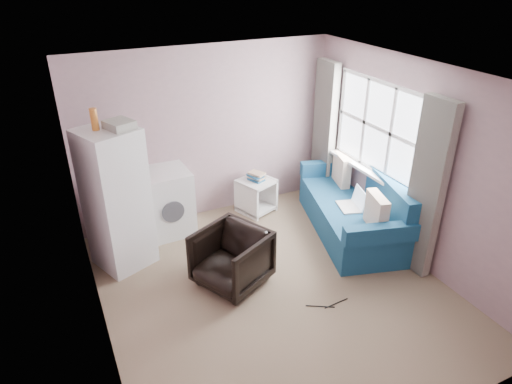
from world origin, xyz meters
TOP-DOWN VIEW (x-y plane):
  - room at (0.02, 0.01)m, footprint 3.84×4.24m
  - armchair at (-0.40, 0.32)m, footprint 0.96×0.98m
  - fridge at (-1.47, 1.32)m, footprint 0.80×0.80m
  - washing_machine at (-0.77, 1.81)m, footprint 0.68×0.69m
  - side_table at (0.62, 1.78)m, footprint 0.62×0.62m
  - sofa at (1.64, 0.66)m, footprint 1.49×2.29m
  - window_dressing at (1.78, 0.70)m, footprint 0.17×2.62m
  - floor_cables at (0.42, -0.53)m, footprint 0.50×0.18m

SIDE VIEW (x-z plane):
  - floor_cables at x=0.42m, z-range 0.00..0.01m
  - side_table at x=0.62m, z-range -0.02..0.63m
  - sofa at x=1.64m, z-range -0.13..0.81m
  - armchair at x=-0.40m, z-range 0.00..0.77m
  - washing_machine at x=-0.77m, z-range 0.02..0.96m
  - fridge at x=-1.47m, z-range -0.11..1.93m
  - window_dressing at x=1.78m, z-range 0.02..2.20m
  - room at x=0.02m, z-range -0.02..2.52m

